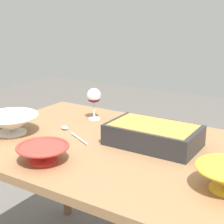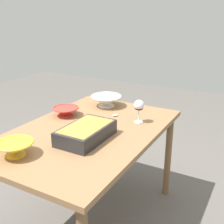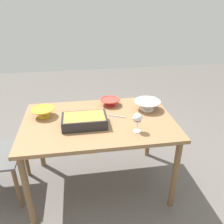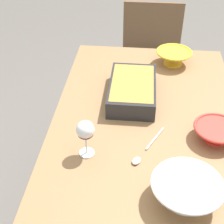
{
  "view_description": "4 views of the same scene",
  "coord_description": "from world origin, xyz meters",
  "views": [
    {
      "loc": [
        0.68,
        -1.12,
        1.25
      ],
      "look_at": [
        -0.1,
        0.11,
        0.83
      ],
      "focal_mm": 54.96,
      "sensor_mm": 36.0,
      "label": 1
    },
    {
      "loc": [
        1.4,
        0.97,
        1.46
      ],
      "look_at": [
        -0.17,
        0.09,
        0.81
      ],
      "focal_mm": 45.64,
      "sensor_mm": 36.0,
      "label": 2
    },
    {
      "loc": [
        0.16,
        1.75,
        1.69
      ],
      "look_at": [
        -0.11,
        0.05,
        0.82
      ],
      "focal_mm": 36.9,
      "sensor_mm": 36.0,
      "label": 3
    },
    {
      "loc": [
        -1.23,
        0.04,
        1.68
      ],
      "look_at": [
        -0.07,
        0.16,
        0.78
      ],
      "focal_mm": 54.09,
      "sensor_mm": 36.0,
      "label": 4
    }
  ],
  "objects": [
    {
      "name": "ground_plane",
      "position": [
        0.0,
        0.0,
        0.0
      ],
      "size": [
        8.0,
        8.0,
        0.0
      ],
      "primitive_type": "plane",
      "color": "#5B5651"
    },
    {
      "name": "dining_table",
      "position": [
        0.0,
        0.0,
        0.65
      ],
      "size": [
        1.31,
        0.85,
        0.73
      ],
      "color": "olive",
      "rests_on": "ground_plane"
    },
    {
      "name": "chair",
      "position": [
        1.01,
        -0.03,
        0.47
      ],
      "size": [
        0.44,
        0.46,
        0.84
      ],
      "color": "#595959",
      "rests_on": "ground_plane"
    },
    {
      "name": "wine_glass",
      "position": [
        -0.28,
        0.24,
        0.84
      ],
      "size": [
        0.07,
        0.07,
        0.16
      ],
      "color": "white",
      "rests_on": "dining_table"
    },
    {
      "name": "casserole_dish",
      "position": [
        0.12,
        0.08,
        0.78
      ],
      "size": [
        0.37,
        0.22,
        0.09
      ],
      "color": "#262628",
      "rests_on": "dining_table"
    },
    {
      "name": "mixing_bowl",
      "position": [
        -0.48,
        -0.13,
        0.78
      ],
      "size": [
        0.25,
        0.25,
        0.09
      ],
      "color": "white",
      "rests_on": "dining_table"
    },
    {
      "name": "small_bowl",
      "position": [
        0.47,
        -0.14,
        0.77
      ],
      "size": [
        0.2,
        0.2,
        0.08
      ],
      "color": "yellow",
      "rests_on": "dining_table"
    },
    {
      "name": "serving_bowl",
      "position": [
        -0.14,
        -0.28,
        0.76
      ],
      "size": [
        0.19,
        0.19,
        0.07
      ],
      "color": "red",
      "rests_on": "dining_table"
    },
    {
      "name": "serving_spoon",
      "position": [
        -0.26,
        0.01,
        0.73
      ],
      "size": [
        0.24,
        0.13,
        0.01
      ],
      "color": "silver",
      "rests_on": "dining_table"
    }
  ]
}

